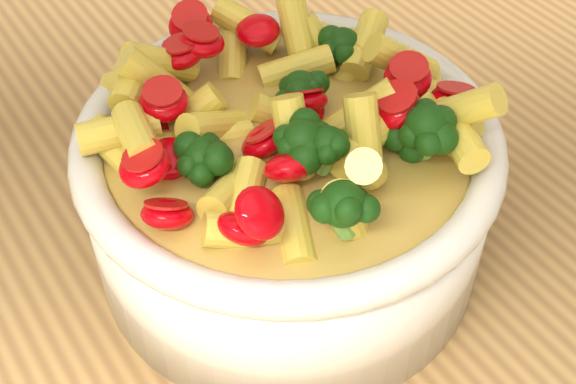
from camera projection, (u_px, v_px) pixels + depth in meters
serving_bowl at (288, 190)px, 0.48m from camera, size 0.25×0.25×0.11m
pasta_salad at (288, 106)px, 0.44m from camera, size 0.19×0.19×0.04m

